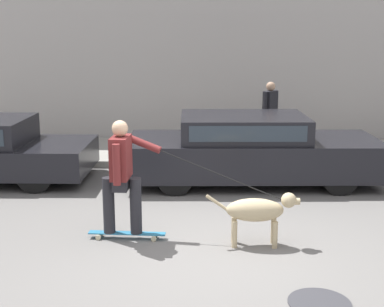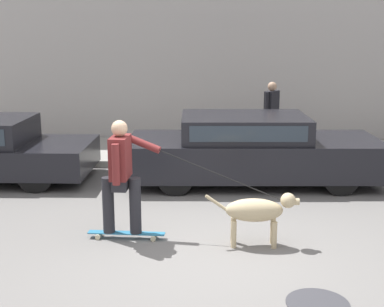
{
  "view_description": "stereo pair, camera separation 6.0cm",
  "coord_description": "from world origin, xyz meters",
  "px_view_note": "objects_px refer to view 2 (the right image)",
  "views": [
    {
      "loc": [
        0.01,
        -6.23,
        2.71
      ],
      "look_at": [
        -0.23,
        1.55,
        0.95
      ],
      "focal_mm": 50.0,
      "sensor_mm": 36.0,
      "label": 1
    },
    {
      "loc": [
        0.07,
        -6.23,
        2.71
      ],
      "look_at": [
        -0.23,
        1.55,
        0.95
      ],
      "focal_mm": 50.0,
      "sensor_mm": 36.0,
      "label": 2
    }
  ],
  "objects_px": {
    "dog": "(257,211)",
    "skateboarder": "(122,173)",
    "pedestrian_with_bag": "(271,114)",
    "parked_car_1": "(251,150)"
  },
  "relations": [
    {
      "from": "parked_car_1",
      "to": "dog",
      "type": "distance_m",
      "value": 3.03
    },
    {
      "from": "parked_car_1",
      "to": "dog",
      "type": "bearing_deg",
      "value": -94.63
    },
    {
      "from": "dog",
      "to": "skateboarder",
      "type": "bearing_deg",
      "value": 174.45
    },
    {
      "from": "parked_car_1",
      "to": "skateboarder",
      "type": "bearing_deg",
      "value": -125.96
    },
    {
      "from": "dog",
      "to": "pedestrian_with_bag",
      "type": "xyz_separation_m",
      "value": [
        0.68,
        4.97,
        0.52
      ]
    },
    {
      "from": "pedestrian_with_bag",
      "to": "parked_car_1",
      "type": "bearing_deg",
      "value": 108.21
    },
    {
      "from": "parked_car_1",
      "to": "pedestrian_with_bag",
      "type": "xyz_separation_m",
      "value": [
        0.55,
        1.95,
        0.38
      ]
    },
    {
      "from": "dog",
      "to": "skateboarder",
      "type": "distance_m",
      "value": 1.83
    },
    {
      "from": "skateboarder",
      "to": "pedestrian_with_bag",
      "type": "relative_size",
      "value": 1.72
    },
    {
      "from": "dog",
      "to": "skateboarder",
      "type": "height_order",
      "value": "skateboarder"
    }
  ]
}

